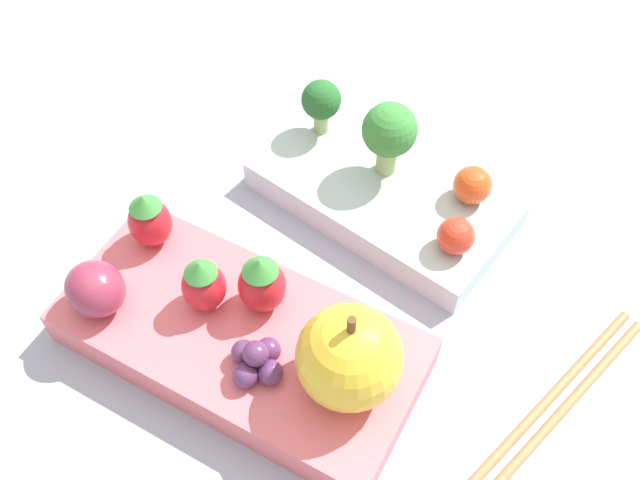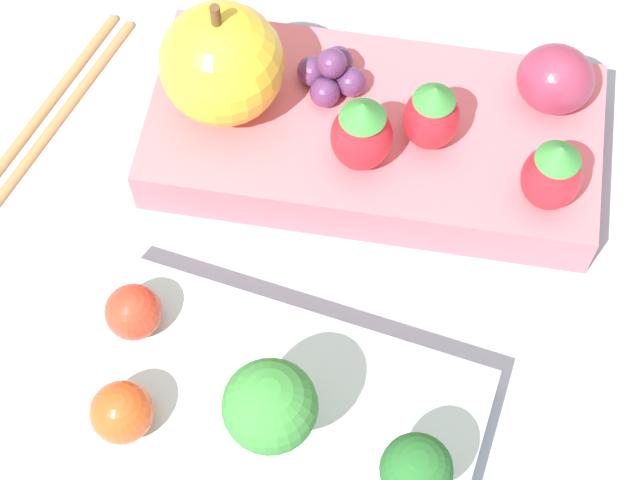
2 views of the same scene
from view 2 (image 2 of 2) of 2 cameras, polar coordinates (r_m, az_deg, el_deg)
The scene contains 14 objects.
ground_plane at distance 0.51m, azimuth 0.15°, elevation -2.27°, with size 4.00×4.00×0.00m, color #939EB2.
bento_box_savoury at distance 0.47m, azimuth -2.97°, elevation -9.26°, with size 0.18×0.10×0.02m.
bento_box_fruit at distance 0.53m, azimuth 2.60°, elevation 5.61°, with size 0.23×0.14×0.03m.
broccoli_floret_0 at distance 0.42m, azimuth -2.67°, elevation -8.95°, with size 0.04×0.04×0.06m.
broccoli_floret_1 at distance 0.42m, azimuth 5.14°, elevation -12.18°, with size 0.03×0.03×0.04m.
cherry_tomato_0 at distance 0.47m, azimuth -9.92°, elevation -3.81°, with size 0.02×0.02×0.02m.
cherry_tomato_1 at distance 0.45m, azimuth -10.53°, elevation -9.02°, with size 0.03×0.03×0.03m.
apple at distance 0.50m, azimuth -5.25°, elevation 9.34°, with size 0.06×0.06×0.07m.
strawberry_0 at distance 0.49m, azimuth 2.27°, elevation 5.70°, with size 0.03×0.03×0.04m.
strawberry_1 at distance 0.49m, azimuth 12.30°, elevation 3.45°, with size 0.03×0.03×0.04m.
strawberry_2 at distance 0.50m, azimuth 5.98°, elevation 6.64°, with size 0.03×0.03×0.04m.
plum at distance 0.52m, azimuth 12.44°, elevation 8.37°, with size 0.04×0.03×0.03m.
grape_cluster at distance 0.52m, azimuth 0.62°, elevation 8.85°, with size 0.03×0.03×0.03m.
chopsticks_pair at distance 0.56m, azimuth -16.18°, elevation 3.86°, with size 0.05×0.21×0.01m.
Camera 2 is at (-0.07, 0.21, 0.46)m, focal length 60.00 mm.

